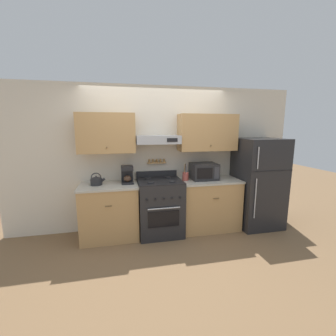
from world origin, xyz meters
TOP-DOWN VIEW (x-y plane):
  - ground_plane at (0.00, 0.00)m, footprint 16.00×16.00m
  - wall_back at (0.02, 0.62)m, footprint 5.20×0.46m
  - counter_left at (-0.84, 0.33)m, footprint 0.94×0.66m
  - counter_right at (0.91, 0.33)m, footprint 1.07×0.66m
  - stove_range at (-0.00, 0.30)m, footprint 0.74×0.71m
  - refrigerator at (1.85, 0.26)m, footprint 0.78×0.77m
  - tea_kettle at (-1.03, 0.36)m, footprint 0.24×0.19m
  - coffee_maker at (-0.54, 0.39)m, footprint 0.19×0.23m
  - microwave at (0.82, 0.38)m, footprint 0.46×0.38m
  - utensil_crock at (0.47, 0.36)m, footprint 0.11×0.11m

SIDE VIEW (x-z plane):
  - ground_plane at x=0.00m, z-range 0.00..0.00m
  - counter_right at x=0.91m, z-range 0.00..0.91m
  - counter_left at x=-0.84m, z-range 0.00..0.91m
  - stove_range at x=0.00m, z-range -0.05..1.00m
  - refrigerator at x=1.85m, z-range 0.00..1.64m
  - tea_kettle at x=-1.03m, z-range 0.88..1.08m
  - utensil_crock at x=0.47m, z-range 0.84..1.14m
  - microwave at x=0.82m, z-range 0.91..1.20m
  - coffee_maker at x=-0.54m, z-range 0.91..1.21m
  - wall_back at x=0.02m, z-range 0.14..2.69m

